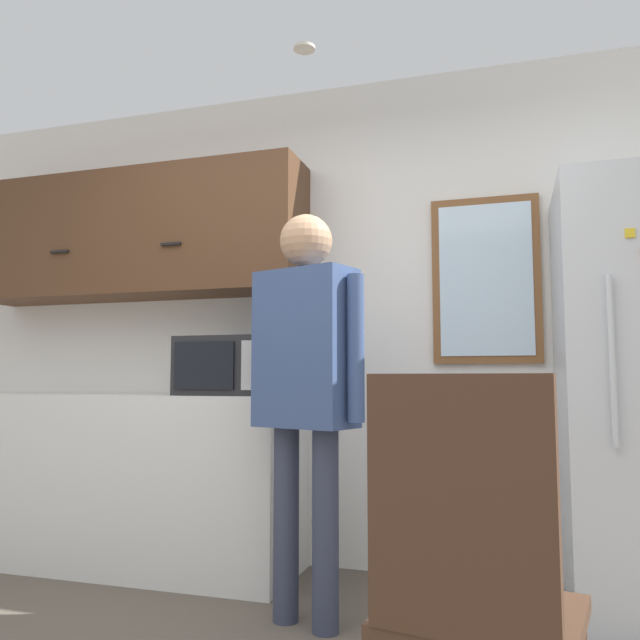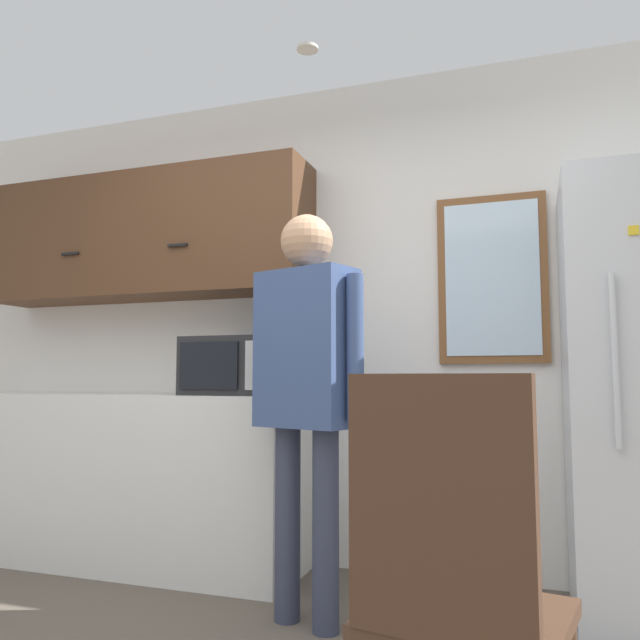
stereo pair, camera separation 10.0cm
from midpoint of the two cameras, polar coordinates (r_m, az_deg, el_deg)
back_wall at (r=3.52m, az=2.60°, el=0.02°), size 6.00×0.06×2.70m
counter at (r=3.76m, az=-16.65°, el=-13.59°), size 2.07×0.60×0.93m
upper_cabinets at (r=3.90m, az=-15.14°, el=7.25°), size 2.07×0.40×0.73m
microwave at (r=3.32m, az=-6.93°, el=-4.22°), size 0.46×0.42×0.30m
person at (r=2.68m, az=-0.17°, el=-4.49°), size 0.55×0.34×1.73m
chair at (r=1.59m, az=14.22°, el=-22.29°), size 0.53×0.53×1.03m
window at (r=3.36m, az=16.28°, el=3.64°), size 0.55×0.05×0.88m
ceiling_light at (r=3.43m, az=-0.33°, el=23.56°), size 0.11×0.11×0.01m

